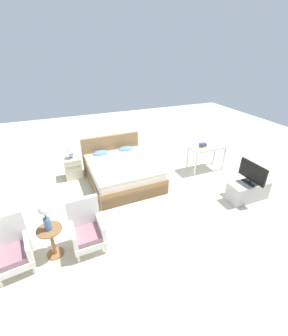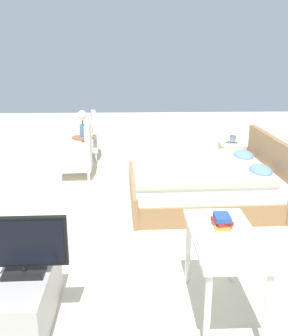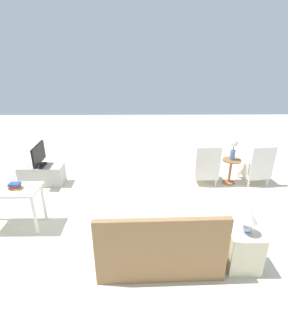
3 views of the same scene
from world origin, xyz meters
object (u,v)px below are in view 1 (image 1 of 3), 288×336
tv_stand (248,191)px  tv_flatscreen (252,173)px  flower_vase (45,215)px  nightstand (73,168)px  side_table (52,239)px  book_stack (203,145)px  armchair_by_window_right (87,229)px  armchair_by_window_left (12,250)px  vanity_desk (207,150)px  bed (122,171)px  table_lamp (70,151)px

tv_stand → tv_flatscreen: bearing=1.2°
flower_vase → nightstand: flower_vase is taller
side_table → tv_flatscreen: tv_flatscreen is taller
nightstand → book_stack: bearing=-15.8°
armchair_by_window_right → tv_stand: (3.66, 0.03, -0.15)m
armchair_by_window_left → armchair_by_window_right: 1.16m
armchair_by_window_left → flower_vase: (0.59, 0.02, 0.49)m
side_table → nightstand: (0.63, 2.56, -0.07)m
armchair_by_window_left → tv_flatscreen: 4.83m
side_table → tv_flatscreen: 4.25m
armchair_by_window_right → nightstand: size_ratio=1.60×
armchair_by_window_right → book_stack: bearing=25.1°
nightstand → vanity_desk: size_ratio=0.55×
bed → table_lamp: bearing=149.9°
book_stack → armchair_by_window_right: bearing=-154.9°
vanity_desk → armchair_by_window_left: bearing=-161.4°
armchair_by_window_left → side_table: 0.59m
flower_vase → table_lamp: size_ratio=1.45×
armchair_by_window_left → vanity_desk: (4.77, 1.61, 0.25)m
vanity_desk → table_lamp: bearing=164.7°
armchair_by_window_right → flower_vase: size_ratio=1.93×
armchair_by_window_left → book_stack: (4.62, 1.62, 0.41)m
armchair_by_window_right → vanity_desk: armchair_by_window_right is taller
table_lamp → tv_stand: 4.46m
side_table → flower_vase: bearing=26.6°
side_table → armchair_by_window_left: bearing=-178.1°
flower_vase → table_lamp: bearing=76.3°
bed → armchair_by_window_left: 3.04m
flower_vase → bed: bearing=46.7°
table_lamp → tv_stand: size_ratio=0.34×
side_table → tv_stand: bearing=0.1°
bed → table_lamp: 1.42m
bed → book_stack: size_ratio=10.10×
armchair_by_window_left → nightstand: 2.85m
bed → armchair_by_window_right: bed is taller
armchair_by_window_left → tv_flatscreen: bearing=0.3°
tv_flatscreen → book_stack: bearing=97.2°
bed → tv_flatscreen: bearing=-37.5°
table_lamp → vanity_desk: size_ratio=0.32×
table_lamp → vanity_desk: 3.69m
side_table → tv_stand: (4.23, 0.01, -0.14)m
armchair_by_window_left → book_stack: armchair_by_window_left is taller
bed → armchair_by_window_right: bearing=-122.3°
bed → flower_vase: size_ratio=4.27×
book_stack → bed: bearing=172.6°
tv_stand → flower_vase: bearing=-179.9°
tv_stand → book_stack: book_stack is taller
book_stack → tv_flatscreen: bearing=-82.8°
tv_flatscreen → vanity_desk: (-0.05, 1.58, -0.07)m
bed → nightstand: size_ratio=3.55×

